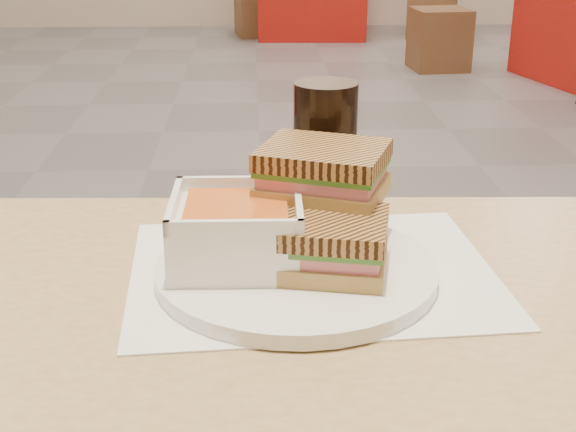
{
  "coord_description": "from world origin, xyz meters",
  "views": [
    {
      "loc": [
        -0.02,
        -2.75,
        1.12
      ],
      "look_at": [
        0.01,
        -2.0,
        0.82
      ],
      "focal_mm": 49.16,
      "sensor_mm": 36.0,
      "label": 1
    }
  ],
  "objects_px": {
    "plate": "(296,270)",
    "bg_chair_1l": "(439,39)",
    "panini_lower": "(323,243)",
    "cola_glass": "(325,150)",
    "bg_chair_2r": "(432,11)",
    "bg_chair_2l": "(260,10)",
    "main_table": "(362,431)",
    "soup_bowl": "(237,233)"
  },
  "relations": [
    {
      "from": "main_table",
      "to": "panini_lower",
      "type": "bearing_deg",
      "value": 108.57
    },
    {
      "from": "bg_chair_1l",
      "to": "bg_chair_2l",
      "type": "xyz_separation_m",
      "value": [
        -1.25,
        1.59,
        0.01
      ]
    },
    {
      "from": "main_table",
      "to": "bg_chair_2r",
      "type": "distance_m",
      "value": 6.56
    },
    {
      "from": "main_table",
      "to": "cola_glass",
      "type": "distance_m",
      "value": 0.36
    },
    {
      "from": "soup_bowl",
      "to": "bg_chair_2l",
      "type": "height_order",
      "value": "soup_bowl"
    },
    {
      "from": "bg_chair_2l",
      "to": "bg_chair_2r",
      "type": "relative_size",
      "value": 0.92
    },
    {
      "from": "soup_bowl",
      "to": "bg_chair_1l",
      "type": "height_order",
      "value": "soup_bowl"
    },
    {
      "from": "bg_chair_2l",
      "to": "soup_bowl",
      "type": "bearing_deg",
      "value": -90.77
    },
    {
      "from": "main_table",
      "to": "bg_chair_1l",
      "type": "relative_size",
      "value": 2.91
    },
    {
      "from": "plate",
      "to": "bg_chair_2l",
      "type": "relative_size",
      "value": 0.64
    },
    {
      "from": "main_table",
      "to": "bg_chair_2r",
      "type": "relative_size",
      "value": 2.44
    },
    {
      "from": "main_table",
      "to": "bg_chair_2r",
      "type": "bearing_deg",
      "value": 76.97
    },
    {
      "from": "plate",
      "to": "bg_chair_2l",
      "type": "height_order",
      "value": "plate"
    },
    {
      "from": "bg_chair_1l",
      "to": "soup_bowl",
      "type": "bearing_deg",
      "value": -105.49
    },
    {
      "from": "panini_lower",
      "to": "cola_glass",
      "type": "relative_size",
      "value": 0.87
    },
    {
      "from": "plate",
      "to": "bg_chair_1l",
      "type": "relative_size",
      "value": 0.7
    },
    {
      "from": "soup_bowl",
      "to": "panini_lower",
      "type": "height_order",
      "value": "soup_bowl"
    },
    {
      "from": "plate",
      "to": "bg_chair_2r",
      "type": "xyz_separation_m",
      "value": [
        1.54,
        6.27,
        -0.53
      ]
    },
    {
      "from": "panini_lower",
      "to": "cola_glass",
      "type": "xyz_separation_m",
      "value": [
        0.02,
        0.2,
        0.04
      ]
    },
    {
      "from": "cola_glass",
      "to": "bg_chair_2l",
      "type": "relative_size",
      "value": 0.36
    },
    {
      "from": "panini_lower",
      "to": "soup_bowl",
      "type": "bearing_deg",
      "value": 164.71
    },
    {
      "from": "plate",
      "to": "soup_bowl",
      "type": "xyz_separation_m",
      "value": [
        -0.06,
        0.01,
        0.04
      ]
    },
    {
      "from": "cola_glass",
      "to": "soup_bowl",
      "type": "bearing_deg",
      "value": -121.3
    },
    {
      "from": "main_table",
      "to": "plate",
      "type": "relative_size",
      "value": 4.16
    },
    {
      "from": "plate",
      "to": "bg_chair_1l",
      "type": "height_order",
      "value": "plate"
    },
    {
      "from": "soup_bowl",
      "to": "bg_chair_1l",
      "type": "distance_m",
      "value": 5.05
    },
    {
      "from": "panini_lower",
      "to": "bg_chair_2r",
      "type": "xyz_separation_m",
      "value": [
        1.51,
        6.28,
        -0.57
      ]
    },
    {
      "from": "panini_lower",
      "to": "bg_chair_2l",
      "type": "bearing_deg",
      "value": 90.02
    },
    {
      "from": "bg_chair_1l",
      "to": "bg_chair_2r",
      "type": "xyz_separation_m",
      "value": [
        0.26,
        1.42,
        0.01
      ]
    },
    {
      "from": "plate",
      "to": "bg_chair_1l",
      "type": "distance_m",
      "value": 5.04
    },
    {
      "from": "soup_bowl",
      "to": "bg_chair_2l",
      "type": "xyz_separation_m",
      "value": [
        0.09,
        6.42,
        -0.57
      ]
    },
    {
      "from": "panini_lower",
      "to": "bg_chair_2r",
      "type": "bearing_deg",
      "value": 76.5
    },
    {
      "from": "bg_chair_2l",
      "to": "bg_chair_2r",
      "type": "height_order",
      "value": "same"
    },
    {
      "from": "soup_bowl",
      "to": "bg_chair_2l",
      "type": "distance_m",
      "value": 6.45
    },
    {
      "from": "bg_chair_1l",
      "to": "bg_chair_2l",
      "type": "distance_m",
      "value": 2.02
    },
    {
      "from": "plate",
      "to": "panini_lower",
      "type": "bearing_deg",
      "value": -23.62
    },
    {
      "from": "main_table",
      "to": "panini_lower",
      "type": "height_order",
      "value": "panini_lower"
    },
    {
      "from": "main_table",
      "to": "soup_bowl",
      "type": "height_order",
      "value": "soup_bowl"
    },
    {
      "from": "bg_chair_2r",
      "to": "main_table",
      "type": "bearing_deg",
      "value": -103.03
    },
    {
      "from": "main_table",
      "to": "panini_lower",
      "type": "relative_size",
      "value": 8.43
    },
    {
      "from": "cola_glass",
      "to": "bg_chair_2r",
      "type": "relative_size",
      "value": 0.33
    },
    {
      "from": "bg_chair_2r",
      "to": "bg_chair_2l",
      "type": "bearing_deg",
      "value": 173.69
    }
  ]
}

